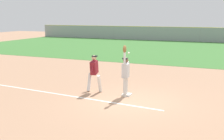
{
  "coord_description": "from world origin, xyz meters",
  "views": [
    {
      "loc": [
        3.62,
        -10.56,
        3.5
      ],
      "look_at": [
        -1.22,
        1.03,
        1.05
      ],
      "focal_mm": 44.82,
      "sensor_mm": 36.0,
      "label": 1
    }
  ],
  "objects_px": {
    "first_base": "(127,95)",
    "baseball": "(129,53)",
    "fielder": "(125,71)",
    "runner": "(94,71)",
    "parked_car_blue": "(159,35)",
    "parked_car_tan": "(196,36)"
  },
  "relations": [
    {
      "from": "runner",
      "to": "parked_car_blue",
      "type": "xyz_separation_m",
      "value": [
        -4.13,
        30.26,
        -0.32
      ]
    },
    {
      "from": "first_base",
      "to": "fielder",
      "type": "relative_size",
      "value": 0.17
    },
    {
      "from": "first_base",
      "to": "fielder",
      "type": "bearing_deg",
      "value": -102.89
    },
    {
      "from": "parked_car_blue",
      "to": "parked_car_tan",
      "type": "distance_m",
      "value": 5.38
    },
    {
      "from": "first_base",
      "to": "baseball",
      "type": "bearing_deg",
      "value": -14.22
    },
    {
      "from": "parked_car_blue",
      "to": "first_base",
      "type": "bearing_deg",
      "value": -72.95
    },
    {
      "from": "baseball",
      "to": "parked_car_tan",
      "type": "bearing_deg",
      "value": 90.85
    },
    {
      "from": "first_base",
      "to": "parked_car_blue",
      "type": "bearing_deg",
      "value": 100.74
    },
    {
      "from": "first_base",
      "to": "parked_car_tan",
      "type": "bearing_deg",
      "value": 90.7
    },
    {
      "from": "parked_car_blue",
      "to": "parked_car_tan",
      "type": "xyz_separation_m",
      "value": [
        5.38,
        -0.21,
        0.0
      ]
    },
    {
      "from": "first_base",
      "to": "parked_car_tan",
      "type": "height_order",
      "value": "parked_car_tan"
    },
    {
      "from": "parked_car_blue",
      "to": "baseball",
      "type": "bearing_deg",
      "value": -72.81
    },
    {
      "from": "runner",
      "to": "parked_car_tan",
      "type": "bearing_deg",
      "value": 80.44
    },
    {
      "from": "fielder",
      "to": "runner",
      "type": "height_order",
      "value": "fielder"
    },
    {
      "from": "runner",
      "to": "parked_car_tan",
      "type": "relative_size",
      "value": 0.39
    },
    {
      "from": "first_base",
      "to": "baseball",
      "type": "distance_m",
      "value": 1.88
    },
    {
      "from": "first_base",
      "to": "runner",
      "type": "relative_size",
      "value": 0.22
    },
    {
      "from": "first_base",
      "to": "fielder",
      "type": "xyz_separation_m",
      "value": [
        -0.03,
        -0.12,
        1.08
      ]
    },
    {
      "from": "fielder",
      "to": "parked_car_tan",
      "type": "bearing_deg",
      "value": -96.4
    },
    {
      "from": "parked_car_tan",
      "to": "runner",
      "type": "bearing_deg",
      "value": -92.44
    },
    {
      "from": "runner",
      "to": "first_base",
      "type": "bearing_deg",
      "value": -8.27
    },
    {
      "from": "runner",
      "to": "baseball",
      "type": "distance_m",
      "value": 1.93
    }
  ]
}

